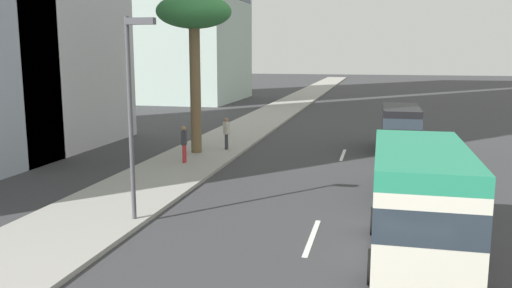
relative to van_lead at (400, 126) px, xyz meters
name	(u,v)px	position (x,y,z in m)	size (l,w,h in m)	color
ground_plane	(350,136)	(4.72, 2.95, -1.40)	(198.00, 198.00, 0.00)	#38383A
sidewalk_right	(242,131)	(4.72, 10.21, -1.33)	(162.00, 3.97, 0.15)	#9E9B93
lane_stripe_mid	(312,237)	(-14.94, 2.95, -1.39)	(3.20, 0.16, 0.01)	silver
lane_stripe_far	(343,155)	(-1.94, 2.95, -1.39)	(3.20, 0.16, 0.01)	silver
van_lead	(400,126)	(0.00, 0.00, 0.00)	(5.19, 2.07, 2.45)	black
minibus_second	(419,199)	(-16.02, 0.08, 0.24)	(6.06, 2.44, 2.99)	silver
car_fourth	(413,174)	(-9.31, -0.18, -0.61)	(4.79, 1.82, 1.67)	black
pedestrian_near_lamp	(184,142)	(-6.34, 10.17, -0.26)	(0.35, 0.26, 1.78)	red
pedestrian_by_tree	(226,132)	(-2.48, 9.21, -0.29)	(0.37, 0.39, 1.74)	#333338
palm_tree	(194,17)	(-3.66, 10.51, 5.71)	(3.83, 3.83, 8.12)	brown
street_lamp	(133,95)	(-14.90, 8.51, 2.66)	(0.24, 0.97, 6.27)	#4C4C51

